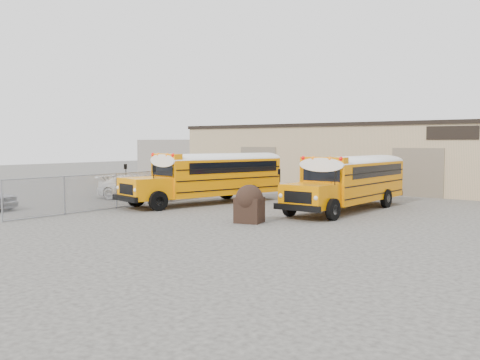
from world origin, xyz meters
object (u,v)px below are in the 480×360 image
Objects in this scene: car_white at (138,187)px; school_bus_left at (286,170)px; school_bus_right at (394,173)px; car_dark at (205,182)px; tarp_bundle at (249,203)px.

school_bus_left is at bearing -59.24° from car_white.
school_bus_right is 12.34m from car_dark.
school_bus_left is 1.06× the size of school_bus_right.
car_dark is (-5.88, -0.92, -0.95)m from school_bus_left.
school_bus_right is at bearing -90.67° from car_dark.
school_bus_right is (6.06, 2.04, -0.05)m from school_bus_left.
car_dark is at bearing 139.10° from tarp_bundle.
school_bus_right reaches higher than car_dark.
school_bus_left is 9.08m from car_white.
school_bus_left reaches higher than tarp_bundle.
car_white is at bearing 163.62° from car_dark.
car_white is (-6.06, -6.70, -0.91)m from school_bus_left.
school_bus_left reaches higher than school_bus_right.
tarp_bundle is at bearing -145.51° from car_dark.
school_bus_left reaches higher than car_dark.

